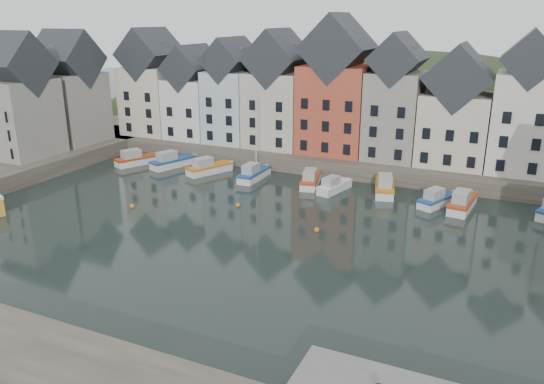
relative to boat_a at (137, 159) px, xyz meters
The scene contains 15 objects.
ground 30.01m from the boat_a, 34.95° to the right, with size 260.00×260.00×0.00m, color black.
far_quay 27.73m from the boat_a, 27.52° to the left, with size 90.00×16.00×2.00m, color #463D36.
hillside 49.61m from the boat_a, 57.62° to the left, with size 153.60×70.40×64.00m.
far_terrace 30.93m from the boat_a, 21.25° to the left, with size 72.37×8.16×17.78m.
left_terrace 14.50m from the boat_a, 162.09° to the right, with size 7.65×17.00×15.69m.
mooring_buoys 23.77m from the boat_a, 29.93° to the right, with size 20.50×5.50×0.50m.
boat_a is the anchor object (origin of this frame).
boat_b 5.21m from the boat_a, 10.74° to the left, with size 4.04×6.74×2.47m.
boat_c 11.14m from the boat_a, ahead, with size 4.30×6.45×2.38m.
boat_d 17.67m from the boat_a, ahead, with size 1.93×6.14×11.73m.
boat_e 24.99m from the boat_a, ahead, with size 3.12×6.33×2.33m.
boat_f 28.21m from the boat_a, ahead, with size 2.89×5.67×2.09m.
boat_g 33.72m from the boat_a, ahead, with size 3.59×6.96×2.56m.
boat_h 39.76m from the boat_a, ahead, with size 3.82×5.93×2.18m.
boat_i 42.33m from the boat_a, ahead, with size 2.61×6.56×2.45m.
Camera 1 is at (21.44, -38.68, 19.17)m, focal length 35.00 mm.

